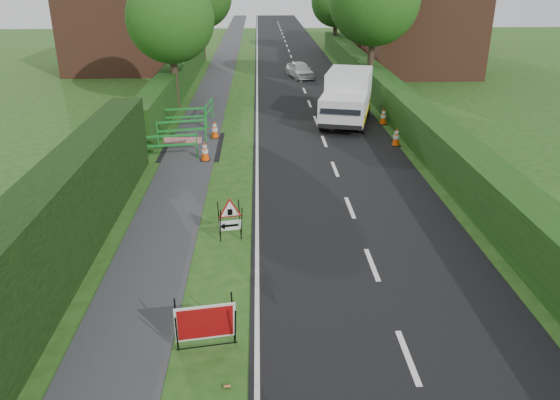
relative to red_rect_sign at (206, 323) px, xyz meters
name	(u,v)px	position (x,y,z in m)	size (l,w,h in m)	color
ground	(272,289)	(1.32, 2.04, -0.56)	(120.00, 120.00, 0.00)	#224714
road_surface	(292,58)	(3.82, 37.04, -0.55)	(6.00, 90.00, 0.02)	black
footpath	(225,59)	(-1.68, 37.04, -0.55)	(2.00, 90.00, 0.02)	#2D2D30
hedge_west_near	(52,294)	(-3.68, 2.04, -0.56)	(1.10, 18.00, 2.50)	black
hedge_west_far	(179,92)	(-3.68, 24.04, -0.56)	(1.00, 24.00, 1.80)	#14380F
hedge_east	(393,115)	(7.82, 18.04, -0.56)	(1.20, 50.00, 1.50)	#14380F
house_west	(120,28)	(-8.68, 32.04, 2.34)	(7.50, 7.40, 7.88)	brown
house_east_a	(421,30)	(12.32, 30.04, 2.34)	(7.50, 7.40, 7.88)	brown
house_east_b	(390,14)	(13.32, 44.04, 2.34)	(7.50, 7.40, 7.88)	brown
tree_nw	(170,19)	(-3.28, 20.04, 3.92)	(4.40, 4.40, 6.70)	#2D2116
tree_fe	(336,2)	(7.72, 40.04, 3.66)	(4.20, 4.20, 6.33)	#2D2116
red_rect_sign	(206,323)	(0.00, 0.00, 0.00)	(1.22, 0.86, 0.97)	black
triangle_sign	(229,217)	(0.24, 4.48, 0.17)	(0.84, 0.84, 1.05)	black
works_van	(347,96)	(5.25, 16.79, 0.67)	(3.19, 5.41, 2.32)	silver
traffic_cone_0	(396,137)	(6.73, 12.86, -0.17)	(0.38, 0.38, 0.79)	black
traffic_cone_1	(383,116)	(6.92, 16.26, -0.17)	(0.38, 0.38, 0.79)	black
traffic_cone_2	(356,108)	(5.91, 17.92, -0.17)	(0.38, 0.38, 0.79)	black
traffic_cone_3	(205,151)	(-1.01, 11.24, -0.17)	(0.38, 0.38, 0.79)	black
traffic_cone_4	(215,129)	(-0.86, 14.28, -0.17)	(0.38, 0.38, 0.79)	black
ped_barrier_0	(170,143)	(-2.35, 11.51, 0.07)	(2.09, 0.66, 1.00)	#18872B
ped_barrier_1	(182,128)	(-2.18, 13.65, 0.07)	(2.09, 0.76, 1.00)	#18872B
ped_barrier_2	(184,115)	(-2.35, 15.84, 0.07)	(2.09, 0.65, 1.00)	#18872B
ped_barrier_3	(209,109)	(-1.31, 16.93, 0.07)	(0.52, 2.08, 1.00)	#18872B
redwhite_plank	(184,151)	(-2.00, 12.47, -0.56)	(1.50, 0.04, 0.25)	red
litter_can	(227,388)	(0.45, -1.14, -0.56)	(0.07, 0.07, 0.12)	#BF7F4C
hatchback_car	(300,70)	(3.87, 28.35, -0.03)	(1.25, 3.12, 1.06)	white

